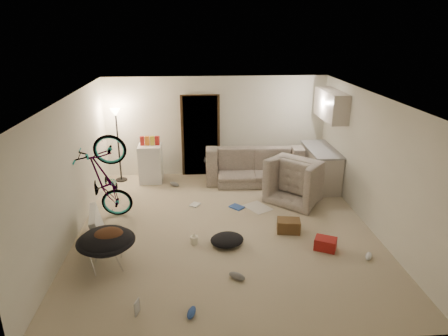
{
  "coord_description": "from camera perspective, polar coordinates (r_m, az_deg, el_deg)",
  "views": [
    {
      "loc": [
        -0.53,
        -6.79,
        3.69
      ],
      "look_at": [
        0.02,
        0.6,
        1.0
      ],
      "focal_mm": 32.0,
      "sensor_mm": 36.0,
      "label": 1
    }
  ],
  "objects": [
    {
      "name": "drink_case_b",
      "position": [
        7.24,
        14.29,
        -10.45
      ],
      "size": [
        0.44,
        0.4,
        0.21
      ],
      "primitive_type": "cube",
      "rotation": [
        0.0,
        0.0,
        -0.47
      ],
      "color": "maroon",
      "rests_on": "floor"
    },
    {
      "name": "doorway",
      "position": [
        10.12,
        -3.37,
        4.6
      ],
      "size": [
        0.85,
        0.1,
        2.04
      ],
      "primitive_type": "cube",
      "color": "black",
      "rests_on": "floor"
    },
    {
      "name": "saucer_chair",
      "position": [
        6.69,
        -16.43,
        -10.58
      ],
      "size": [
        0.92,
        0.92,
        0.65
      ],
      "color": "silver",
      "rests_on": "floor"
    },
    {
      "name": "ceiling",
      "position": [
        6.91,
        0.21,
        10.11
      ],
      "size": [
        5.5,
        6.0,
        0.02
      ],
      "primitive_type": "cube",
      "color": "white",
      "rests_on": "wall_back"
    },
    {
      "name": "juicer",
      "position": [
        7.21,
        -4.28,
        -10.14
      ],
      "size": [
        0.14,
        0.14,
        0.2
      ],
      "color": "silver",
      "rests_on": "floor"
    },
    {
      "name": "hoodie",
      "position": [
        6.55,
        -16.22,
        -9.24
      ],
      "size": [
        0.58,
        0.53,
        0.22
      ],
      "primitive_type": "ellipsoid",
      "rotation": [
        0.0,
        0.0,
        0.33
      ],
      "color": "#4B2B1A",
      "rests_on": "saucer_chair"
    },
    {
      "name": "wall_back",
      "position": [
        10.11,
        -1.12,
        5.96
      ],
      "size": [
        5.5,
        0.02,
        2.5
      ],
      "primitive_type": "cube",
      "color": "white",
      "rests_on": "floor"
    },
    {
      "name": "kitchen_counter",
      "position": [
        9.83,
        13.54,
        0.04
      ],
      "size": [
        0.6,
        1.5,
        0.88
      ],
      "primitive_type": "cube",
      "color": "beige",
      "rests_on": "floor"
    },
    {
      "name": "tv_box",
      "position": [
        7.48,
        -17.62,
        -8.05
      ],
      "size": [
        0.41,
        0.93,
        0.6
      ],
      "primitive_type": "cube",
      "rotation": [
        0.0,
        -0.21,
        0.2
      ],
      "color": "silver",
      "rests_on": "floor"
    },
    {
      "name": "floor",
      "position": [
        7.75,
        0.18,
        -8.58
      ],
      "size": [
        5.5,
        6.0,
        0.02
      ],
      "primitive_type": "cube",
      "color": "#C0B194",
      "rests_on": "ground"
    },
    {
      "name": "snack_box_3",
      "position": [
        9.76,
        -9.5,
        3.66
      ],
      "size": [
        0.12,
        0.1,
        0.3
      ],
      "primitive_type": "cube",
      "rotation": [
        0.0,
        0.0,
        -0.29
      ],
      "color": "maroon",
      "rests_on": "mini_fridge"
    },
    {
      "name": "book_white",
      "position": [
        8.67,
        -4.16,
        -5.24
      ],
      "size": [
        0.27,
        0.29,
        0.02
      ],
      "primitive_type": "cube",
      "rotation": [
        0.0,
        0.0,
        -0.53
      ],
      "color": "silver",
      "rests_on": "floor"
    },
    {
      "name": "newspaper",
      "position": [
        8.57,
        4.84,
        -5.62
      ],
      "size": [
        0.65,
        0.7,
        0.01
      ],
      "primitive_type": "cube",
      "rotation": [
        0.0,
        0.0,
        0.55
      ],
      "color": "silver",
      "rests_on": "floor"
    },
    {
      "name": "shoe_3",
      "position": [
        6.33,
        1.87,
        -15.18
      ],
      "size": [
        0.29,
        0.26,
        0.1
      ],
      "primitive_type": "ellipsoid",
      "rotation": [
        0.0,
        0.0,
        -0.64
      ],
      "color": "slate",
      "rests_on": "floor"
    },
    {
      "name": "snack_box_1",
      "position": [
        9.79,
        -10.9,
        3.61
      ],
      "size": [
        0.11,
        0.08,
        0.3
      ],
      "primitive_type": "cube",
      "rotation": [
        0.0,
        0.0,
        -0.14
      ],
      "color": "orange",
      "rests_on": "mini_fridge"
    },
    {
      "name": "snack_box_2",
      "position": [
        9.78,
        -10.21,
        3.64
      ],
      "size": [
        0.11,
        0.09,
        0.3
      ],
      "primitive_type": "cube",
      "rotation": [
        0.0,
        0.0,
        0.26
      ],
      "color": "gold",
      "rests_on": "mini_fridge"
    },
    {
      "name": "mini_fridge",
      "position": [
        9.94,
        -10.42,
        0.66
      ],
      "size": [
        0.55,
        0.55,
        0.93
      ],
      "primitive_type": "cube",
      "rotation": [
        0.0,
        0.0,
        -0.01
      ],
      "color": "white",
      "rests_on": "floor"
    },
    {
      "name": "drink_case_a",
      "position": [
        7.65,
        9.21,
        -8.14
      ],
      "size": [
        0.46,
        0.36,
        0.24
      ],
      "primitive_type": "cube",
      "rotation": [
        0.0,
        0.0,
        -0.16
      ],
      "color": "brown",
      "rests_on": "floor"
    },
    {
      "name": "counter_top",
      "position": [
        9.68,
        13.76,
        2.6
      ],
      "size": [
        0.64,
        1.54,
        0.04
      ],
      "primitive_type": "cube",
      "color": "gray",
      "rests_on": "kitchen_counter"
    },
    {
      "name": "wall_right",
      "position": [
        7.93,
        20.51,
        0.71
      ],
      "size": [
        0.02,
        6.0,
        2.5
      ],
      "primitive_type": "cube",
      "color": "white",
      "rests_on": "floor"
    },
    {
      "name": "book_blue",
      "position": [
        8.53,
        1.83,
        -5.59
      ],
      "size": [
        0.35,
        0.35,
        0.03
      ],
      "primitive_type": "cube",
      "rotation": [
        0.0,
        0.0,
        0.76
      ],
      "color": "#2D50A4",
      "rests_on": "floor"
    },
    {
      "name": "shoe_2",
      "position": [
        5.7,
        -4.67,
        -19.88
      ],
      "size": [
        0.17,
        0.27,
        0.09
      ],
      "primitive_type": "ellipsoid",
      "rotation": [
        0.0,
        0.0,
        1.3
      ],
      "color": "#2D50A4",
      "rests_on": "floor"
    },
    {
      "name": "kitchen_uppers",
      "position": [
        9.48,
        15.04,
        8.68
      ],
      "size": [
        0.38,
        1.4,
        0.65
      ],
      "primitive_type": "cube",
      "color": "beige",
      "rests_on": "wall_right"
    },
    {
      "name": "wall_left",
      "position": [
        7.55,
        -21.17,
        -0.31
      ],
      "size": [
        0.02,
        6.0,
        2.5
      ],
      "primitive_type": "cube",
      "color": "white",
      "rests_on": "floor"
    },
    {
      "name": "shoe_4",
      "position": [
        7.21,
        19.95,
        -11.75
      ],
      "size": [
        0.21,
        0.26,
        0.09
      ],
      "primitive_type": "ellipsoid",
      "rotation": [
        0.0,
        0.0,
        1.04
      ],
      "color": "white",
      "rests_on": "floor"
    },
    {
      "name": "bicycle",
      "position": [
        8.22,
        -16.37,
        -3.95
      ],
      "size": [
        1.83,
        0.84,
        1.04
      ],
      "primitive_type": "imported",
      "rotation": [
        0.0,
        -0.17,
        1.6
      ],
      "color": "black",
      "rests_on": "floor"
    },
    {
      "name": "shoe_1",
      "position": [
        9.68,
        -7.1,
        -2.32
      ],
      "size": [
        0.28,
        0.27,
        0.1
      ],
      "primitive_type": "ellipsoid",
      "rotation": [
        0.0,
        0.0,
        -0.73
      ],
      "color": "slate",
      "rests_on": "floor"
    },
    {
      "name": "wall_front",
      "position": [
        4.53,
        3.19,
        -12.67
      ],
      "size": [
        5.5,
        0.02,
        2.5
      ],
      "primitive_type": "cube",
      "color": "white",
      "rests_on": "floor"
    },
    {
      "name": "sofa",
      "position": [
        9.93,
        4.19,
        0.16
      ],
      "size": [
        2.36,
        1.0,
        0.68
      ],
      "primitive_type": "imported",
      "rotation": [
        0.0,
        0.0,
        3.1
      ],
      "color": "#3E463F",
      "rests_on": "floor"
    },
    {
      "name": "clothes_lump_a",
      "position": [
        7.15,
        0.44,
        -10.22
      ],
      "size": [
        0.69,
        0.62,
        0.19
      ],
      "primitive_type": "ellipsoid",
      "rotation": [
        0.0,
        0.0,
        0.21
      ],
      "color": "black",
      "rests_on": "floor"
    },
    {
      "name": "snack_box_0",
      "position": [
        9.8,
        -11.6,
        3.59
      ],
      "size": [
        0.11,
        0.09,
        0.3
      ],
      "primitive_type": "cube",
      "rotation": [
        0.0,
        0.0,
        0.2
      ],
      "color": "maroon",
      "rests_on": "mini_fridge"
    },
    {
      "name": "book_asset",
      "position": [
        5.8,
        -12.57,
        -20.06
      ],
      "size": [
        0.25,
        0.21,
        0.02
      ],
      "primitive_type": "imported",
      "rotation": [
        0.0,
        0.0,
        1.26
      ],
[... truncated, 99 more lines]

